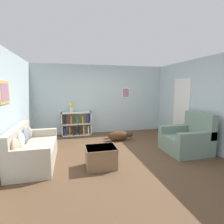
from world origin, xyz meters
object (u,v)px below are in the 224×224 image
at_px(bookshelf, 77,124).
at_px(vase, 71,107).
at_px(couch, 32,150).
at_px(recliner_chair, 187,139).
at_px(dog, 120,136).
at_px(coffee_table, 101,156).

relative_size(bookshelf, vase, 3.17).
xyz_separation_m(couch, recliner_chair, (3.96, -0.22, 0.03)).
height_order(recliner_chair, vase, vase).
bearing_deg(recliner_chair, dog, 136.26).
height_order(bookshelf, dog, bookshelf).
relative_size(couch, bookshelf, 1.65).
relative_size(couch, vase, 5.22).
height_order(couch, recliner_chair, recliner_chair).
relative_size(couch, coffee_table, 2.65).
bearing_deg(coffee_table, dog, 62.04).
xyz_separation_m(recliner_chair, dog, (-1.50, 1.44, -0.19)).
distance_m(bookshelf, vase, 0.67).
distance_m(recliner_chair, coffee_table, 2.47).
relative_size(recliner_chair, vase, 3.18).
bearing_deg(dog, bookshelf, 141.73).
relative_size(couch, dog, 1.76).
bearing_deg(couch, bookshelf, 64.05).
bearing_deg(dog, recliner_chair, -43.74).
bearing_deg(couch, recliner_chair, -3.20).
bearing_deg(couch, coffee_table, -20.49).
xyz_separation_m(couch, vase, (0.94, 2.26, 0.73)).
xyz_separation_m(bookshelf, recliner_chair, (2.85, -2.50, -0.05)).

